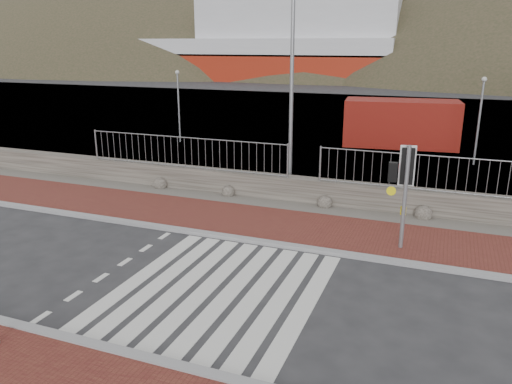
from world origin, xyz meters
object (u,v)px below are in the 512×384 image
at_px(traffic_signal_far, 405,175).
at_px(ferry, 260,45).
at_px(shipping_container, 401,123).
at_px(streetlight, 296,71).

bearing_deg(traffic_signal_far, ferry, -75.20).
distance_m(traffic_signal_far, shipping_container, 15.48).
bearing_deg(streetlight, shipping_container, 60.26).
xyz_separation_m(ferry, streetlight, (23.98, -59.76, -0.74)).
relative_size(ferry, streetlight, 6.08).
bearing_deg(streetlight, ferry, 96.32).
relative_size(ferry, shipping_container, 8.12).
bearing_deg(ferry, traffic_signal_far, -66.07).
distance_m(streetlight, shipping_container, 12.05).
distance_m(ferry, traffic_signal_far, 69.99).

